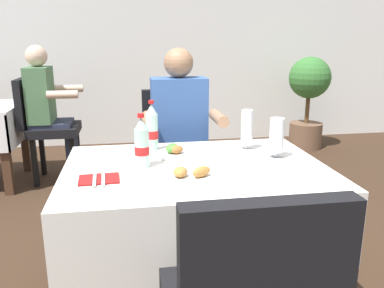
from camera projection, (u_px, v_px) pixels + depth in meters
back_wall at (156, 19)px, 4.83m from camera, size 11.00×0.12×3.08m
main_dining_table at (195, 197)px, 1.91m from camera, size 1.23×0.88×0.73m
chair_far_diner_seat at (175, 152)px, 2.71m from camera, size 0.44×0.50×0.97m
seated_diner_far at (180, 134)px, 2.56m from camera, size 0.50×0.46×1.26m
plate_near_camera at (192, 176)px, 1.68m from camera, size 0.25×0.25×0.06m
plate_far_diner at (176, 152)px, 2.03m from camera, size 0.23×0.23×0.06m
beer_glass_left at (277, 138)px, 1.96m from camera, size 0.07×0.07×0.21m
beer_glass_middle at (247, 129)px, 2.10m from camera, size 0.07×0.07×0.22m
cola_bottle_primary at (142, 144)px, 1.82m from camera, size 0.07×0.07×0.26m
cola_bottle_secondary at (152, 129)px, 2.08m from camera, size 0.07×0.07×0.27m
napkin_cutlery_set at (99, 179)px, 1.68m from camera, size 0.18×0.19×0.01m
background_chair_right at (44, 123)px, 3.64m from camera, size 0.50×0.44×0.97m
background_patron at (48, 106)px, 3.61m from camera, size 0.46×0.50×1.26m
potted_plant_corner at (308, 95)px, 4.73m from camera, size 0.49×0.49×1.11m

